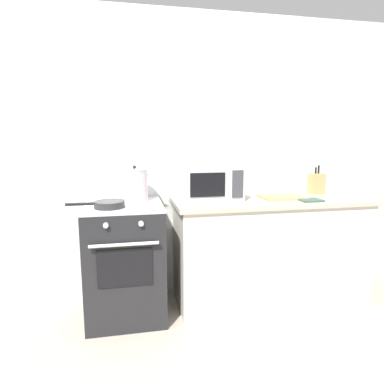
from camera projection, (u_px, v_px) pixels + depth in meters
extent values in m
plane|color=#9E9384|center=(181.00, 354.00, 2.20)|extent=(10.00, 10.00, 0.00)
cube|color=silver|center=(195.00, 158.00, 2.99)|extent=(4.40, 0.10, 2.50)
cube|color=beige|center=(270.00, 252.00, 2.90)|extent=(1.64, 0.56, 0.88)
cube|color=#ADA393|center=(272.00, 200.00, 2.83)|extent=(1.70, 0.60, 0.04)
cube|color=black|center=(125.00, 262.00, 2.64)|extent=(0.60, 0.60, 0.90)
cube|color=#B7B7BC|center=(124.00, 206.00, 2.57)|extent=(0.60, 0.60, 0.02)
cube|color=black|center=(125.00, 268.00, 2.34)|extent=(0.39, 0.01, 0.28)
cylinder|color=silver|center=(124.00, 245.00, 2.28)|extent=(0.48, 0.02, 0.02)
cylinder|color=silver|center=(106.00, 225.00, 2.25)|extent=(0.04, 0.02, 0.04)
cylinder|color=silver|center=(141.00, 224.00, 2.30)|extent=(0.04, 0.02, 0.04)
cylinder|color=silver|center=(135.00, 186.00, 2.68)|extent=(0.21, 0.21, 0.25)
cylinder|color=silver|center=(134.00, 169.00, 2.66)|extent=(0.21, 0.21, 0.01)
sphere|color=black|center=(134.00, 167.00, 2.65)|extent=(0.03, 0.03, 0.03)
cylinder|color=silver|center=(119.00, 175.00, 2.64)|extent=(0.05, 0.01, 0.01)
cylinder|color=silver|center=(150.00, 175.00, 2.69)|extent=(0.05, 0.01, 0.01)
cylinder|color=#28282B|center=(109.00, 204.00, 2.44)|extent=(0.22, 0.22, 0.05)
cylinder|color=black|center=(79.00, 204.00, 2.40)|extent=(0.20, 0.02, 0.02)
cube|color=silver|center=(209.00, 182.00, 2.75)|extent=(0.50, 0.36, 0.30)
cube|color=black|center=(208.00, 185.00, 2.56)|extent=(0.28, 0.01, 0.19)
cube|color=#38383D|center=(238.00, 184.00, 2.61)|extent=(0.09, 0.01, 0.22)
cube|color=tan|center=(282.00, 197.00, 2.82)|extent=(0.36, 0.26, 0.02)
cube|color=tan|center=(316.00, 184.00, 3.02)|extent=(0.13, 0.10, 0.19)
cylinder|color=black|center=(316.00, 170.00, 3.00)|extent=(0.02, 0.02, 0.06)
cylinder|color=black|center=(319.00, 169.00, 3.00)|extent=(0.02, 0.02, 0.08)
cube|color=#384C42|center=(310.00, 200.00, 2.70)|extent=(0.18, 0.14, 0.02)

